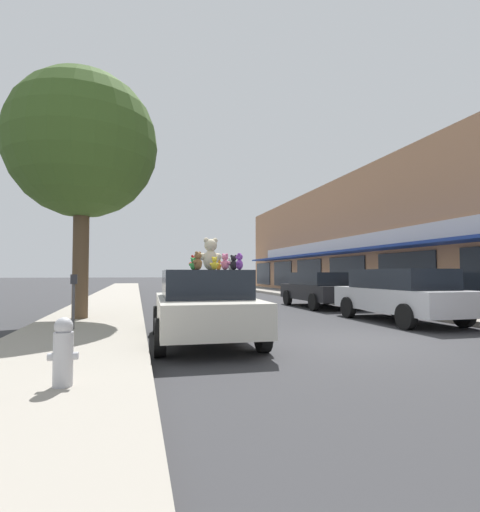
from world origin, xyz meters
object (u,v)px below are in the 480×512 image
(plush_art_car, at_px, (204,304))
(teddy_bear_brown, at_px, (198,261))
(street_tree, at_px, (83,145))
(teddy_bear_yellow, at_px, (214,263))
(teddy_bear_black, at_px, (234,263))
(fire_hydrant, at_px, (63,352))
(parked_car_far_center, at_px, (400,293))
(parking_meter, at_px, (74,294))
(teddy_bear_green, at_px, (193,264))
(teddy_bear_orange, at_px, (219,265))
(parked_car_far_right, at_px, (320,288))
(teddy_bear_giant, at_px, (211,255))
(teddy_bear_purple, at_px, (239,262))
(teddy_bear_pink, at_px, (225,262))
(teddy_bear_white, at_px, (231,264))
(teddy_bear_red, at_px, (194,263))

(plush_art_car, xyz_separation_m, teddy_bear_brown, (-0.23, -0.73, 0.89))
(teddy_bear_brown, relative_size, street_tree, 0.05)
(teddy_bear_brown, relative_size, teddy_bear_yellow, 1.42)
(teddy_bear_black, relative_size, fire_hydrant, 0.40)
(parked_car_far_center, height_order, street_tree, street_tree)
(parking_meter, bearing_deg, teddy_bear_black, -29.77)
(teddy_bear_green, bearing_deg, fire_hydrant, 85.39)
(teddy_bear_orange, distance_m, parked_car_far_right, 8.68)
(street_tree, relative_size, fire_hydrant, 9.15)
(plush_art_car, xyz_separation_m, teddy_bear_black, (0.57, -0.39, 0.87))
(teddy_bear_giant, relative_size, teddy_bear_purple, 2.10)
(teddy_bear_purple, height_order, parked_car_far_center, teddy_bear_purple)
(teddy_bear_black, height_order, fire_hydrant, teddy_bear_black)
(teddy_bear_giant, xyz_separation_m, teddy_bear_pink, (0.15, -0.79, -0.18))
(plush_art_car, distance_m, teddy_bear_brown, 1.17)
(teddy_bear_pink, relative_size, teddy_bear_green, 1.29)
(plush_art_car, bearing_deg, teddy_bear_black, -32.43)
(teddy_bear_pink, xyz_separation_m, teddy_bear_white, (0.33, 0.93, -0.02))
(teddy_bear_red, xyz_separation_m, teddy_bear_brown, (-0.18, -1.77, -0.01))
(teddy_bear_pink, bearing_deg, parked_car_far_right, -72.51)
(parking_meter, bearing_deg, teddy_bear_green, -38.60)
(teddy_bear_purple, bearing_deg, parked_car_far_right, 173.49)
(teddy_bear_red, xyz_separation_m, teddy_bear_black, (0.62, -1.43, -0.03))
(parked_car_far_center, bearing_deg, teddy_bear_orange, -169.18)
(teddy_bear_black, distance_m, parking_meter, 3.94)
(parking_meter, bearing_deg, teddy_bear_yellow, -40.83)
(teddy_bear_green, xyz_separation_m, fire_hydrant, (-1.91, -2.97, -1.09))
(teddy_bear_black, height_order, parked_car_far_center, teddy_bear_black)
(teddy_bear_white, xyz_separation_m, street_tree, (-3.60, 3.72, 3.56))
(teddy_bear_giant, relative_size, teddy_bear_black, 2.20)
(teddy_bear_black, bearing_deg, teddy_bear_white, -80.40)
(teddy_bear_red, distance_m, teddy_bear_brown, 1.78)
(teddy_bear_pink, distance_m, teddy_bear_green, 0.66)
(teddy_bear_black, bearing_deg, teddy_bear_yellow, 62.95)
(teddy_bear_red, relative_size, fire_hydrant, 0.47)
(teddy_bear_orange, xyz_separation_m, fire_hydrant, (-2.70, -4.28, -1.10))
(teddy_bear_green, distance_m, teddy_bear_black, 0.86)
(teddy_bear_giant, bearing_deg, teddy_bear_brown, 56.19)
(teddy_bear_green, bearing_deg, street_tree, -30.41)
(teddy_bear_pink, bearing_deg, teddy_bear_giant, -25.23)
(teddy_bear_yellow, relative_size, parked_car_far_right, 0.06)
(teddy_bear_pink, bearing_deg, teddy_bear_orange, -42.77)
(teddy_bear_red, bearing_deg, teddy_bear_brown, 80.30)
(teddy_bear_orange, height_order, parked_car_far_right, teddy_bear_orange)
(teddy_bear_brown, bearing_deg, teddy_bear_pink, 133.40)
(plush_art_car, relative_size, teddy_bear_green, 17.08)
(teddy_bear_red, bearing_deg, teddy_bear_green, 77.24)
(teddy_bear_black, bearing_deg, parked_car_far_right, -110.30)
(teddy_bear_giant, height_order, teddy_bear_purple, teddy_bear_giant)
(fire_hydrant, bearing_deg, parking_meter, 96.89)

